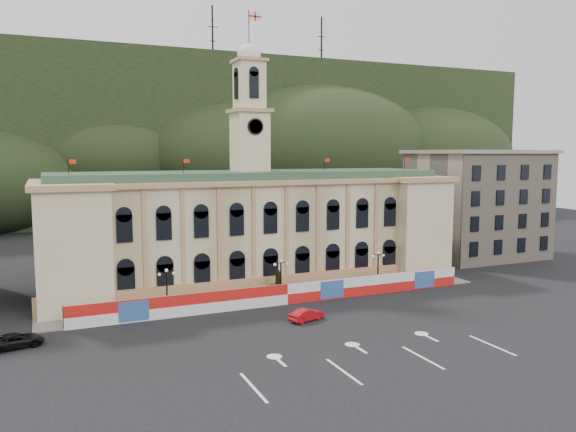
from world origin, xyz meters
name	(u,v)px	position (x,y,z in m)	size (l,w,h in m)	color
ground	(350,343)	(0.00, 0.00, 0.00)	(260.00, 260.00, 0.00)	black
lane_markings	(378,360)	(0.00, -5.00, 0.00)	(26.00, 10.00, 0.02)	white
hill_ridge	(141,148)	(0.03, 121.99, 19.48)	(230.00, 80.00, 64.00)	black
city_hall	(251,227)	(0.00, 27.63, 7.85)	(56.20, 17.60, 37.10)	beige
side_building_right	(477,203)	(43.00, 30.93, 9.33)	(21.00, 17.00, 18.60)	tan
hoarding_fence	(288,294)	(0.06, 15.07, 1.25)	(50.00, 0.44, 2.50)	red
pavement	(279,298)	(0.00, 17.75, 0.08)	(56.00, 5.50, 0.16)	slate
statue	(278,289)	(0.00, 18.00, 1.19)	(1.40, 1.40, 3.72)	#595651
lamp_left	(167,287)	(-14.00, 17.00, 3.07)	(1.96, 0.44, 5.15)	black
lamp_center	(281,276)	(0.00, 17.00, 3.07)	(1.96, 0.44, 5.15)	black
lamp_right	(378,267)	(14.00, 17.00, 3.07)	(1.96, 0.44, 5.15)	black
red_sedan	(307,315)	(-0.73, 8.07, 0.68)	(4.35, 2.51, 1.36)	#A20B10
black_suv	(16,341)	(-29.26, 11.28, 0.68)	(5.26, 3.20, 1.36)	black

